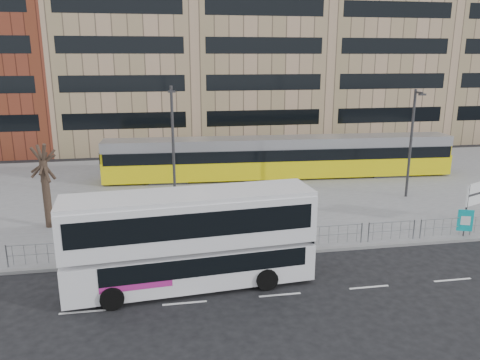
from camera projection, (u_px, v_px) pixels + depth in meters
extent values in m
plane|color=black|center=(298.00, 254.00, 23.84)|extent=(120.00, 120.00, 0.00)
cube|color=slate|center=(252.00, 189.00, 35.25)|extent=(64.00, 24.00, 0.15)
cube|color=gray|center=(298.00, 252.00, 23.87)|extent=(64.00, 0.25, 0.17)
cube|color=tan|center=(126.00, 45.00, 51.77)|extent=(14.00, 16.00, 22.00)
cube|color=tan|center=(250.00, 36.00, 53.82)|extent=(14.00, 16.00, 24.00)
cube|color=tan|center=(363.00, 50.00, 56.51)|extent=(14.00, 16.00, 21.00)
cube|color=tan|center=(469.00, 42.00, 58.56)|extent=(14.00, 16.00, 23.00)
cylinder|color=gray|center=(333.00, 226.00, 24.34)|extent=(32.00, 0.05, 0.05)
cylinder|color=gray|center=(333.00, 235.00, 24.47)|extent=(32.00, 0.04, 0.04)
cylinder|color=gray|center=(7.00, 256.00, 21.83)|extent=(0.07, 0.07, 1.10)
cube|color=white|center=(347.00, 289.00, 20.19)|extent=(62.00, 0.12, 0.01)
cube|color=white|center=(191.00, 264.00, 20.28)|extent=(10.71, 3.31, 1.63)
cube|color=white|center=(190.00, 220.00, 19.77)|extent=(10.71, 3.31, 2.01)
cube|color=white|center=(189.00, 196.00, 19.50)|extent=(10.70, 3.21, 0.29)
cube|color=black|center=(202.00, 255.00, 20.30)|extent=(8.80, 3.19, 0.81)
cube|color=black|center=(190.00, 216.00, 19.72)|extent=(10.14, 3.30, 1.05)
cube|color=#AD2280|center=(135.00, 271.00, 19.71)|extent=(3.07, 2.70, 0.48)
cylinder|color=black|center=(267.00, 280.00, 20.02)|extent=(0.98, 0.37, 0.96)
cylinder|color=black|center=(251.00, 257.00, 22.31)|extent=(0.98, 0.37, 0.96)
cylinder|color=black|center=(112.00, 298.00, 18.46)|extent=(0.98, 0.37, 0.96)
cylinder|color=black|center=(112.00, 272.00, 20.75)|extent=(0.98, 0.37, 0.96)
cube|color=yellow|center=(280.00, 166.00, 38.06)|extent=(28.19, 4.10, 1.61)
cube|color=black|center=(281.00, 153.00, 37.78)|extent=(27.79, 4.11, 0.90)
cube|color=#A8A8AD|center=(281.00, 142.00, 37.56)|extent=(28.18, 3.88, 0.80)
cube|color=yellow|center=(437.00, 154.00, 39.45)|extent=(1.32, 2.32, 2.61)
cube|color=yellow|center=(111.00, 162.00, 36.34)|extent=(1.32, 2.32, 2.61)
cylinder|color=#2D2D30|center=(281.00, 157.00, 37.87)|extent=(2.51, 2.51, 3.01)
cube|color=#2D2D30|center=(386.00, 171.00, 39.28)|extent=(3.14, 2.68, 0.50)
cube|color=#2D2D30|center=(169.00, 178.00, 37.20)|extent=(3.14, 2.68, 0.50)
cylinder|color=#2D2D30|center=(467.00, 206.00, 26.84)|extent=(0.11, 0.11, 2.54)
cube|color=white|center=(478.00, 193.00, 27.22)|extent=(2.05, 0.98, 1.32)
cylinder|color=#2D2D30|center=(464.00, 229.00, 25.65)|extent=(0.06, 0.06, 0.81)
cube|color=#0CA6AE|center=(465.00, 220.00, 25.52)|extent=(0.78, 0.34, 1.22)
cube|color=white|center=(466.00, 221.00, 25.49)|extent=(0.48, 0.18, 0.51)
imported|color=black|center=(294.00, 200.00, 29.22)|extent=(0.64, 0.75, 1.73)
cylinder|color=#2D2D30|center=(136.00, 226.00, 23.00)|extent=(0.12, 0.12, 3.00)
imported|color=#2D2D30|center=(135.00, 205.00, 22.72)|extent=(0.18, 0.21, 1.00)
cylinder|color=#2D2D30|center=(173.00, 147.00, 30.08)|extent=(0.18, 0.18, 7.82)
cylinder|color=#2D2D30|center=(171.00, 89.00, 28.75)|extent=(0.14, 0.90, 0.14)
cube|color=#2D2D30|center=(172.00, 92.00, 28.35)|extent=(0.45, 0.20, 0.12)
cylinder|color=#2D2D30|center=(411.00, 144.00, 32.11)|extent=(0.18, 0.18, 7.49)
cylinder|color=#2D2D30|center=(419.00, 92.00, 30.82)|extent=(0.14, 0.90, 0.14)
cube|color=#2D2D30|center=(422.00, 95.00, 30.42)|extent=(0.45, 0.20, 0.12)
cylinder|color=#2F221A|center=(47.00, 194.00, 26.68)|extent=(0.44, 0.44, 3.96)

